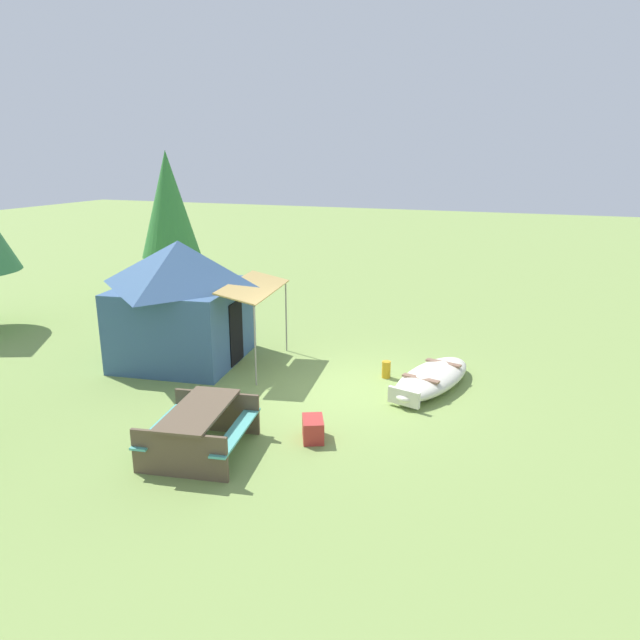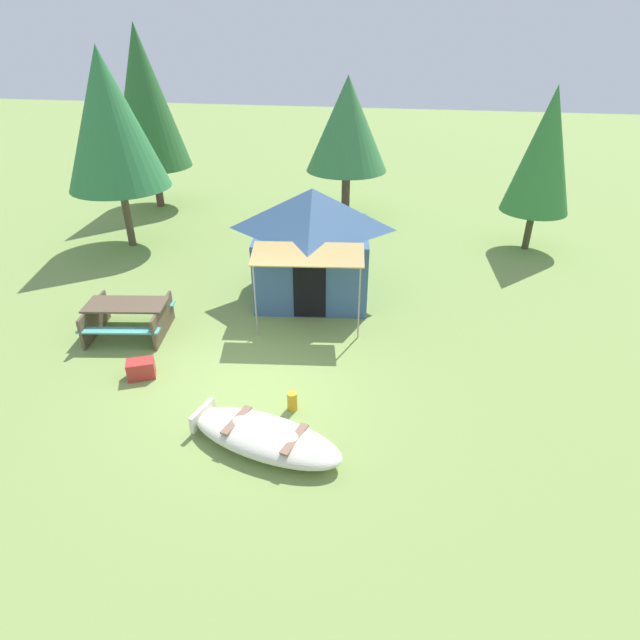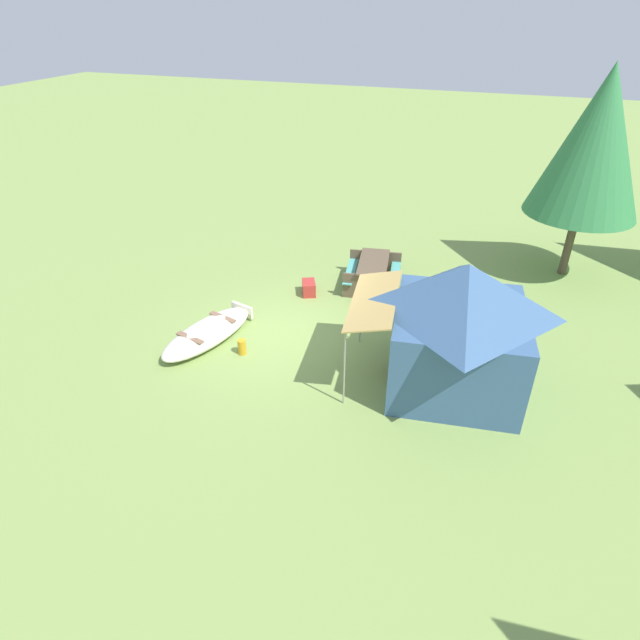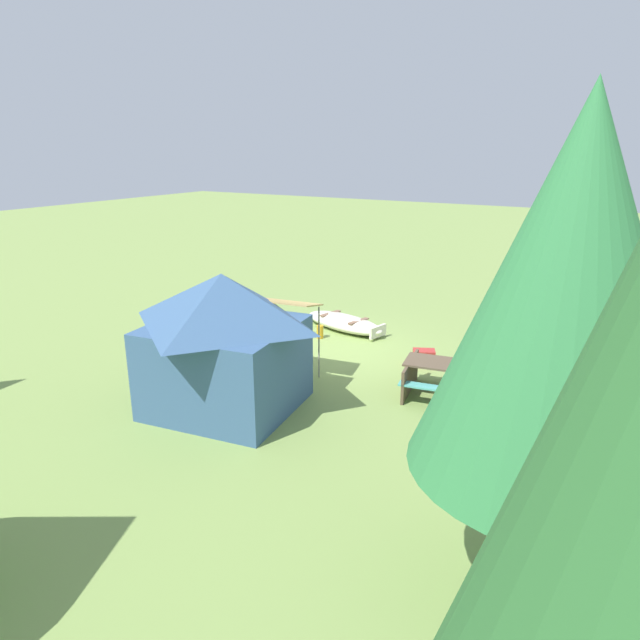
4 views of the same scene
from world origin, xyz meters
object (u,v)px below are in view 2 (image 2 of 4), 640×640
cooler_box (141,369)px  pine_tree_side (144,98)px  picnic_table (128,315)px  canvas_cabin_tent (313,242)px  pine_tree_back_right (545,151)px  fuel_can (292,401)px  pine_tree_back_left (109,120)px  pine_tree_far_center (347,125)px  beached_rowboat (265,436)px

cooler_box → pine_tree_side: 12.24m
picnic_table → pine_tree_side: size_ratio=0.31×
canvas_cabin_tent → picnic_table: 4.69m
pine_tree_back_right → fuel_can: bearing=-121.0°
pine_tree_back_left → pine_tree_back_right: pine_tree_back_left is taller
canvas_cabin_tent → pine_tree_far_center: 6.90m
beached_rowboat → pine_tree_back_left: pine_tree_back_left is taller
fuel_can → canvas_cabin_tent: bearing=96.6°
canvas_cabin_tent → picnic_table: (-3.71, -2.71, -0.97)m
canvas_cabin_tent → fuel_can: bearing=-83.4°
cooler_box → pine_tree_back_left: pine_tree_back_left is taller
canvas_cabin_tent → pine_tree_back_left: (-6.39, 2.39, 2.34)m
beached_rowboat → pine_tree_back_left: bearing=129.6°
cooler_box → pine_tree_side: size_ratio=0.08×
fuel_can → pine_tree_back_left: bearing=134.4°
beached_rowboat → canvas_cabin_tent: 5.84m
cooler_box → pine_tree_side: (-4.70, 10.68, 3.72)m
pine_tree_back_right → pine_tree_side: pine_tree_side is taller
pine_tree_back_left → pine_tree_side: 4.16m
canvas_cabin_tent → pine_tree_side: bearing=138.8°
pine_tree_back_right → pine_tree_far_center: bearing=159.3°
canvas_cabin_tent → pine_tree_side: size_ratio=0.62×
pine_tree_back_right → pine_tree_side: bearing=171.2°
picnic_table → pine_tree_back_right: 12.27m
beached_rowboat → pine_tree_side: pine_tree_side is taller
canvas_cabin_tent → pine_tree_far_center: (-0.09, 6.68, 1.74)m
pine_tree_far_center → pine_tree_side: pine_tree_side is taller
picnic_table → cooler_box: 1.88m
picnic_table → pine_tree_back_left: (-2.68, 5.10, 3.31)m
fuel_can → pine_tree_back_left: size_ratio=0.06×
pine_tree_back_right → pine_tree_side: size_ratio=0.76×
canvas_cabin_tent → cooler_box: size_ratio=7.47×
canvas_cabin_tent → pine_tree_back_right: (5.99, 4.38, 1.54)m
pine_tree_back_left → pine_tree_far_center: 7.64m
cooler_box → pine_tree_back_right: 12.52m
picnic_table → cooler_box: bearing=-55.4°
pine_tree_side → canvas_cabin_tent: bearing=-41.2°
picnic_table → pine_tree_far_center: bearing=68.9°
pine_tree_side → picnic_table: bearing=-68.3°
beached_rowboat → cooler_box: bearing=153.8°
pine_tree_far_center → pine_tree_side: bearing=-178.1°
cooler_box → pine_tree_far_center: bearing=76.8°
cooler_box → fuel_can: size_ratio=1.43×
cooler_box → fuel_can: cooler_box is taller
canvas_cabin_tent → beached_rowboat: bearing=-86.9°
picnic_table → pine_tree_far_center: (3.62, 9.39, 2.71)m
fuel_can → pine_tree_side: (-7.89, 11.12, 3.72)m
cooler_box → pine_tree_back_left: bearing=119.4°
fuel_can → beached_rowboat: bearing=-102.7°
canvas_cabin_tent → picnic_table: canvas_cabin_tent is taller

